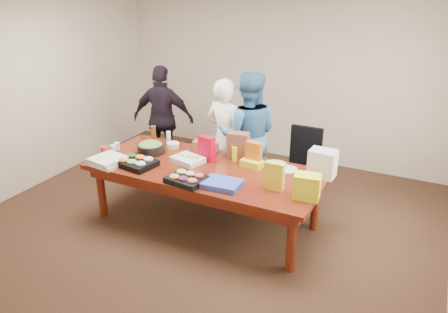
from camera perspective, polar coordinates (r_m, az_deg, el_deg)
The scene contains 35 objects.
floor at distance 5.54m, azimuth -2.36°, elevation -8.64°, with size 5.50×5.00×0.02m, color #47301E.
wall_back at distance 7.18m, azimuth 7.27°, elevation 10.32°, with size 5.50×0.04×2.70m, color beige.
wall_front at distance 3.22m, azimuth -24.99°, elevation -7.95°, with size 5.50×0.04×2.70m, color beige.
wall_left at distance 6.71m, azimuth -23.81°, elevation 7.69°, with size 0.04×5.00×2.70m, color beige.
conference_table at distance 5.35m, azimuth -2.43°, elevation -5.13°, with size 2.80×1.20×0.75m, color #4C1C0F.
office_chair at distance 5.78m, azimuth 9.91°, elevation -1.86°, with size 0.51×0.51×1.00m, color black.
person_center at distance 5.93m, azimuth 0.15°, elevation 2.49°, with size 0.60×0.39×1.64m, color white.
person_right at distance 5.89m, azimuth 3.14°, elevation 2.80°, with size 0.84×0.66×1.74m, color teal.
person_left at distance 6.79m, azimuth -7.94°, elevation 4.92°, with size 0.96×0.40×1.64m, color black.
veggie_tray at distance 5.33m, azimuth -11.39°, elevation -0.84°, with size 0.45×0.35×0.07m, color black.
fruit_tray at distance 4.83m, azimuth -4.90°, elevation -3.02°, with size 0.42×0.32×0.06m, color black.
sheet_cake at distance 5.34m, azimuth -4.75°, elevation -0.40°, with size 0.37×0.28×0.06m, color white.
salad_bowl at distance 5.68m, azimuth -9.57°, elevation 1.07°, with size 0.35×0.35×0.11m, color black.
chip_bag_blue at distance 4.72m, azimuth -0.25°, elevation -3.60°, with size 0.40×0.30×0.06m, color blue.
chip_bag_red at distance 5.33m, azimuth -2.31°, elevation 1.06°, with size 0.22×0.09×0.31m, color red.
chip_bag_yellow at distance 4.64m, azimuth 6.58°, elevation -2.57°, with size 0.21×0.08×0.31m, color yellow.
chip_bag_orange at distance 5.20m, azimuth 3.89°, elevation 0.34°, with size 0.19×0.09×0.30m, color #C66314.
mayo_jar at distance 5.57m, azimuth -2.07°, elevation 1.09°, with size 0.09×0.09×0.14m, color silver.
mustard_bottle at distance 5.35m, azimuth 1.37°, elevation 0.37°, with size 0.06×0.06×0.18m, color #F2F412.
dressing_bottle at distance 6.03m, azimuth -9.21°, elevation 2.96°, with size 0.07×0.07×0.22m, color #662F15.
ranch_bottle at distance 5.92m, azimuth -7.26°, elevation 2.44°, with size 0.06×0.06×0.18m, color white.
banana_bunch at distance 5.20m, azimuth 3.66°, elevation -0.92°, with size 0.26×0.15×0.09m, color yellow.
bread_loaf at distance 5.65m, azimuth -2.44°, elevation 1.33°, with size 0.32×0.14×0.13m, color #985F36.
kraft_bag at distance 5.39m, azimuth 1.89°, elevation 1.44°, with size 0.26×0.15×0.34m, color brown.
red_cup at distance 5.69m, azimuth -15.30°, elevation 0.68°, with size 0.10×0.10×0.13m, color #A62E1D.
clear_cup_a at distance 5.80m, azimuth -14.33°, elevation 1.01°, with size 0.07×0.07×0.10m, color white.
clear_cup_b at distance 5.85m, azimuth -13.80°, elevation 1.30°, with size 0.07×0.07×0.10m, color white.
pizza_box_lower at distance 5.46m, azimuth -14.82°, elevation -0.73°, with size 0.37×0.37×0.04m, color silver.
pizza_box_upper at distance 5.44m, azimuth -14.94°, elevation -0.33°, with size 0.37×0.37×0.04m, color #E9E9CA.
plate_a at distance 5.28m, azimuth 6.75°, elevation -1.08°, with size 0.28×0.28×0.02m, color beige.
plate_b at distance 5.17m, azimuth 8.31°, elevation -1.67°, with size 0.24×0.24×0.01m, color white.
dip_bowl_a at distance 5.24m, azimuth 3.67°, elevation -0.89°, with size 0.15×0.15×0.06m, color white.
dip_bowl_b at distance 5.81m, azimuth -6.68°, elevation 1.47°, with size 0.17×0.17×0.07m, color beige.
grocery_bag_white at distance 5.03m, azimuth 12.75°, elevation -0.89°, with size 0.29×0.21×0.32m, color white.
grocery_bag_yellow at distance 4.52m, azimuth 10.81°, elevation -3.90°, with size 0.26×0.18×0.26m, color #F6FF23.
Camera 1 is at (2.32, -4.12, 2.88)m, focal length 34.94 mm.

